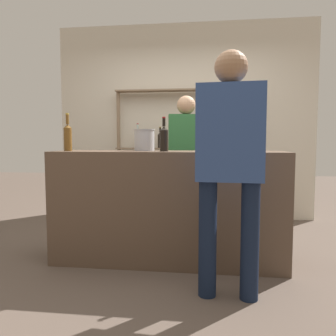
{
  "coord_description": "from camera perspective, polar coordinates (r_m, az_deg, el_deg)",
  "views": [
    {
      "loc": [
        0.37,
        -2.96,
        1.12
      ],
      "look_at": [
        0.0,
        0.0,
        0.87
      ],
      "focal_mm": 35.0,
      "sensor_mm": 36.0,
      "label": 1
    }
  ],
  "objects": [
    {
      "name": "wine_glass",
      "position": [
        2.96,
        11.03,
        4.96
      ],
      "size": [
        0.09,
        0.09,
        0.15
      ],
      "color": "silver",
      "rests_on": "bar_counter"
    },
    {
      "name": "server_behind_counter",
      "position": [
        3.82,
        3.15,
        2.51
      ],
      "size": [
        0.43,
        0.24,
        1.64
      ],
      "rotation": [
        0.0,
        0.0,
        -1.42
      ],
      "color": "black",
      "rests_on": "ground_plane"
    },
    {
      "name": "back_shelf",
      "position": [
        4.67,
        2.7,
        5.79
      ],
      "size": [
        1.93,
        0.18,
        1.85
      ],
      "color": "#897056",
      "rests_on": "ground_plane"
    },
    {
      "name": "customer_right",
      "position": [
        2.31,
        10.7,
        2.14
      ],
      "size": [
        0.47,
        0.23,
        1.73
      ],
      "rotation": [
        0.0,
        0.0,
        1.5
      ],
      "color": "#121C33",
      "rests_on": "ground_plane"
    },
    {
      "name": "counter_bottle_1",
      "position": [
        3.19,
        -17.06,
        5.24
      ],
      "size": [
        0.07,
        0.07,
        0.35
      ],
      "color": "brown",
      "rests_on": "bar_counter"
    },
    {
      "name": "counter_bottle_2",
      "position": [
        2.91,
        13.36,
        5.32
      ],
      "size": [
        0.08,
        0.08,
        0.33
      ],
      "color": "silver",
      "rests_on": "bar_counter"
    },
    {
      "name": "ground_plane",
      "position": [
        3.19,
        0.0,
        -15.84
      ],
      "size": [
        16.0,
        16.0,
        0.0
      ],
      "primitive_type": "plane",
      "color": "brown"
    },
    {
      "name": "bar_counter",
      "position": [
        3.05,
        0.0,
        -6.76
      ],
      "size": [
        2.11,
        0.54,
        1.03
      ],
      "primitive_type": "cube",
      "color": "brown",
      "rests_on": "ground_plane"
    },
    {
      "name": "ice_bucket",
      "position": [
        3.12,
        -4.14,
        4.89
      ],
      "size": [
        0.2,
        0.2,
        0.2
      ],
      "color": "#B2B2B7",
      "rests_on": "bar_counter"
    },
    {
      "name": "back_wall",
      "position": [
        4.86,
        2.79,
        7.99
      ],
      "size": [
        3.71,
        0.12,
        2.8
      ],
      "primitive_type": "cube",
      "color": "beige",
      "rests_on": "ground_plane"
    },
    {
      "name": "counter_bottle_0",
      "position": [
        2.93,
        -0.71,
        5.24
      ],
      "size": [
        0.07,
        0.07,
        0.31
      ],
      "color": "black",
      "rests_on": "bar_counter"
    }
  ]
}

